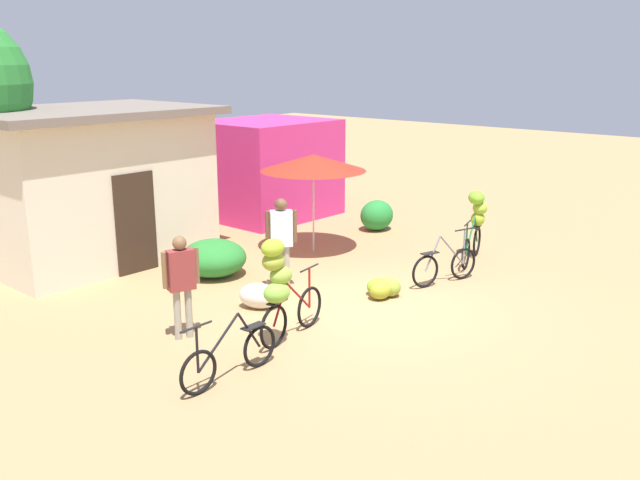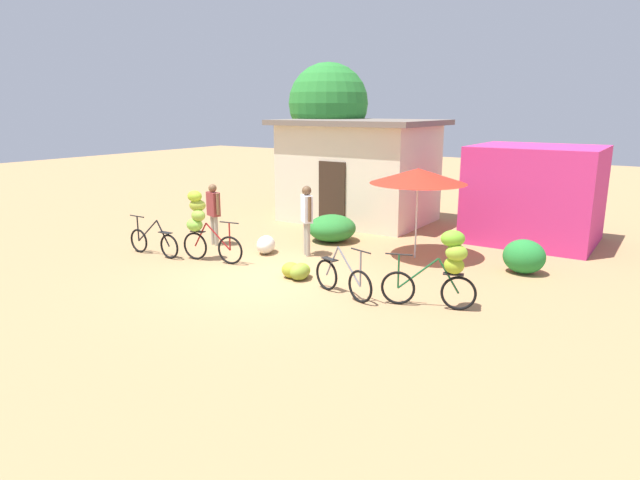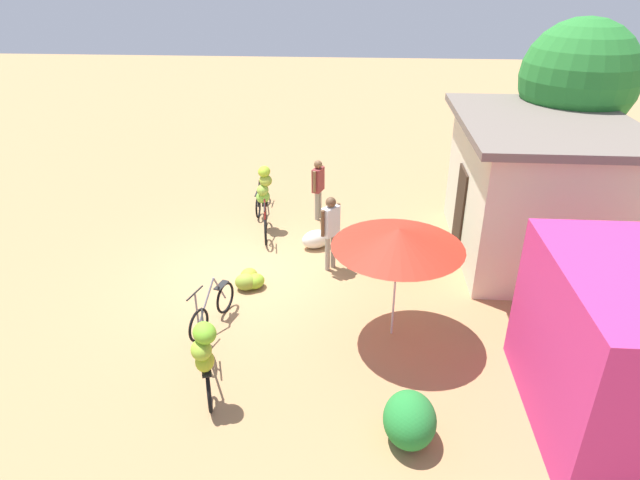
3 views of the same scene
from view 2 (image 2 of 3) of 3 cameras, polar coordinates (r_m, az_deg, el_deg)
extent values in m
plane|color=#A87F52|center=(11.92, -4.80, -3.75)|extent=(60.00, 60.00, 0.00)
cube|color=beige|center=(17.58, 4.03, 6.89)|extent=(4.31, 3.12, 3.01)
cube|color=#72665B|center=(17.47, 4.12, 12.06)|extent=(4.81, 3.62, 0.16)
cube|color=#332319|center=(16.31, 1.25, 4.61)|extent=(0.90, 0.06, 2.00)
cube|color=#CF2F79|center=(15.85, 21.32, 4.44)|extent=(3.20, 2.80, 2.56)
cylinder|color=brown|center=(19.58, 0.83, 7.38)|extent=(0.31, 0.31, 2.85)
sphere|color=#2B8030|center=(19.47, 0.85, 13.96)|extent=(2.73, 2.73, 2.73)
ellipsoid|color=#297B2F|center=(14.89, 1.25, 1.24)|extent=(1.29, 1.30, 0.72)
ellipsoid|color=#258334|center=(12.79, 20.37, -1.61)|extent=(0.91, 0.75, 0.75)
cylinder|color=beige|center=(13.28, 9.96, 2.52)|extent=(0.04, 0.04, 2.08)
cone|color=red|center=(13.14, 10.13, 6.55)|extent=(2.28, 2.28, 0.35)
torus|color=black|center=(14.45, -18.23, -0.07)|extent=(0.60, 0.06, 0.60)
torus|color=black|center=(13.64, -15.33, -0.66)|extent=(0.60, 0.06, 0.60)
cylinder|color=black|center=(13.71, -15.94, 0.65)|extent=(0.41, 0.04, 0.61)
cylinder|color=black|center=(14.12, -17.41, 0.91)|extent=(0.73, 0.04, 0.62)
cylinder|color=black|center=(14.32, -18.42, 2.35)|extent=(0.50, 0.04, 0.03)
cylinder|color=black|center=(14.38, -18.32, 1.13)|extent=(0.04, 0.04, 0.62)
cube|color=black|center=(13.64, -15.73, 0.75)|extent=(0.36, 0.14, 0.02)
torus|color=black|center=(12.86, -9.28, -1.05)|extent=(0.66, 0.16, 0.67)
torus|color=black|center=(13.41, -12.79, -0.61)|extent=(0.66, 0.16, 0.67)
cylinder|color=maroon|center=(13.24, -12.26, 0.54)|extent=(0.37, 0.10, 0.60)
cylinder|color=maroon|center=(12.96, -10.51, 0.35)|extent=(0.66, 0.14, 0.61)
cylinder|color=black|center=(12.71, -9.39, 1.79)|extent=(0.50, 0.11, 0.03)
cylinder|color=maroon|center=(12.78, -9.34, 0.36)|extent=(0.04, 0.04, 0.65)
cube|color=black|center=(13.27, -12.53, 0.87)|extent=(0.38, 0.20, 0.02)
ellipsoid|color=#80C03F|center=(13.24, -12.85, 1.55)|extent=(0.45, 0.38, 0.31)
ellipsoid|color=#89AF3C|center=(13.13, -12.48, 2.49)|extent=(0.38, 0.31, 0.27)
ellipsoid|color=#94A632|center=(13.19, -12.56, 3.51)|extent=(0.47, 0.41, 0.28)
ellipsoid|color=#97BD2B|center=(13.17, -12.84, 4.44)|extent=(0.39, 0.32, 0.27)
torus|color=black|center=(10.25, 4.18, -4.82)|extent=(0.61, 0.23, 0.63)
torus|color=black|center=(10.92, 0.69, -3.62)|extent=(0.61, 0.23, 0.63)
cylinder|color=slate|center=(10.71, 1.27, -2.20)|extent=(0.36, 0.14, 0.65)
cylinder|color=slate|center=(10.37, 3.02, -2.74)|extent=(0.63, 0.22, 0.66)
cylinder|color=black|center=(10.06, 4.25, -1.13)|extent=(0.49, 0.17, 0.03)
cylinder|color=slate|center=(10.15, 4.21, -2.99)|extent=(0.04, 0.04, 0.68)
cube|color=black|center=(10.75, 1.02, -1.99)|extent=(0.38, 0.24, 0.02)
torus|color=black|center=(10.23, 8.07, -4.93)|extent=(0.62, 0.23, 0.64)
torus|color=black|center=(10.14, 14.14, -5.38)|extent=(0.62, 0.23, 0.64)
cylinder|color=#19592D|center=(10.06, 13.16, -3.65)|extent=(0.40, 0.15, 0.63)
cylinder|color=#19592D|center=(10.10, 10.10, -3.43)|extent=(0.70, 0.25, 0.64)
cylinder|color=black|center=(10.05, 8.19, -1.48)|extent=(0.49, 0.18, 0.03)
cylinder|color=#19592D|center=(10.13, 8.13, -3.22)|extent=(0.04, 0.04, 0.64)
cube|color=black|center=(10.04, 13.64, -3.46)|extent=(0.39, 0.24, 0.02)
ellipsoid|color=#98B328|center=(9.99, 13.71, -2.56)|extent=(0.39, 0.33, 0.31)
ellipsoid|color=#92B832|center=(9.90, 13.95, -1.30)|extent=(0.47, 0.43, 0.29)
ellipsoid|color=#73BA2A|center=(9.91, 13.59, 0.15)|extent=(0.54, 0.51, 0.30)
ellipsoid|color=#93C541|center=(11.70, -2.11, -3.29)|extent=(0.50, 0.54, 0.30)
ellipsoid|color=olive|center=(11.59, -2.14, -3.33)|extent=(0.39, 0.46, 0.35)
ellipsoid|color=#939D28|center=(11.74, -2.99, -3.13)|extent=(0.45, 0.39, 0.34)
ellipsoid|color=#83B328|center=(11.78, -1.89, -3.14)|extent=(0.55, 0.54, 0.31)
ellipsoid|color=silver|center=(13.74, -5.62, -0.47)|extent=(0.70, 0.82, 0.44)
cylinder|color=gray|center=(13.51, -1.47, 0.21)|extent=(0.11, 0.11, 0.83)
cylinder|color=gray|center=(13.34, -1.26, 0.03)|extent=(0.11, 0.11, 0.83)
cube|color=silver|center=(13.27, -1.38, 3.25)|extent=(0.44, 0.41, 0.66)
cylinder|color=brown|center=(13.50, -1.68, 3.57)|extent=(0.08, 0.08, 0.59)
cylinder|color=brown|center=(13.03, -1.08, 3.21)|extent=(0.08, 0.08, 0.59)
sphere|color=brown|center=(13.20, -1.39, 5.14)|extent=(0.23, 0.23, 0.23)
cylinder|color=gray|center=(14.81, -11.03, 1.04)|extent=(0.11, 0.11, 0.78)
cylinder|color=gray|center=(14.65, -10.70, 0.93)|extent=(0.11, 0.11, 0.78)
cube|color=maroon|center=(14.59, -10.99, 3.67)|extent=(0.44, 0.32, 0.62)
cylinder|color=brown|center=(14.81, -11.44, 3.91)|extent=(0.08, 0.08, 0.56)
cylinder|color=brown|center=(14.37, -10.53, 3.67)|extent=(0.08, 0.08, 0.56)
sphere|color=brown|center=(14.53, -11.06, 5.29)|extent=(0.21, 0.21, 0.21)
camera|label=1|loc=(16.32, -50.04, 11.09)|focal=38.82mm
camera|label=3|loc=(11.95, 51.90, 21.29)|focal=30.56mm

